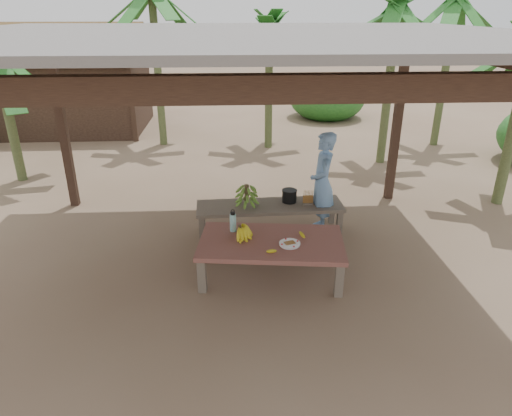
{
  "coord_description": "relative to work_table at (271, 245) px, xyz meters",
  "views": [
    {
      "loc": [
        -0.06,
        -5.25,
        3.17
      ],
      "look_at": [
        0.26,
        0.14,
        0.8
      ],
      "focal_mm": 32.0,
      "sensor_mm": 36.0,
      "label": 1
    }
  ],
  "objects": [
    {
      "name": "banana_plant_n",
      "position": [
        0.46,
        5.93,
        2.1
      ],
      "size": [
        1.8,
        1.8,
        3.02
      ],
      "color": "#596638",
      "rests_on": "ground"
    },
    {
      "name": "work_table",
      "position": [
        0.0,
        0.0,
        0.0
      ],
      "size": [
        1.9,
        1.2,
        0.5
      ],
      "rotation": [
        0.0,
        0.0,
        -0.12
      ],
      "color": "brown",
      "rests_on": "ground"
    },
    {
      "name": "plate",
      "position": [
        0.21,
        -0.13,
        0.08
      ],
      "size": [
        0.26,
        0.26,
        0.04
      ],
      "color": "white",
      "rests_on": "work_table"
    },
    {
      "name": "green_banana_stalk",
      "position": [
        -0.26,
        1.24,
        0.19
      ],
      "size": [
        0.32,
        0.32,
        0.35
      ],
      "primitive_type": null,
      "rotation": [
        0.0,
        0.0,
        0.04
      ],
      "color": "#598C2D",
      "rests_on": "bench"
    },
    {
      "name": "ground",
      "position": [
        -0.43,
        0.21,
        -0.43
      ],
      "size": [
        80.0,
        80.0,
        0.0
      ],
      "primitive_type": "plane",
      "color": "brown",
      "rests_on": "ground"
    },
    {
      "name": "banana_plant_nw",
      "position": [
        -2.18,
        6.36,
        2.87
      ],
      "size": [
        1.8,
        1.8,
        3.81
      ],
      "color": "#596638",
      "rests_on": "ground"
    },
    {
      "name": "banana_plant_ne",
      "position": [
        2.87,
        4.59,
        2.52
      ],
      "size": [
        1.8,
        1.8,
        3.45
      ],
      "color": "#596638",
      "rests_on": "ground"
    },
    {
      "name": "loose_banana_front",
      "position": [
        -0.03,
        -0.31,
        0.09
      ],
      "size": [
        0.15,
        0.08,
        0.04
      ],
      "primitive_type": "ellipsoid",
      "rotation": [
        0.0,
        0.0,
        1.84
      ],
      "color": "yellow",
      "rests_on": "work_table"
    },
    {
      "name": "cooking_pot",
      "position": [
        0.4,
        1.35,
        0.11
      ],
      "size": [
        0.22,
        0.22,
        0.19
      ],
      "primitive_type": "cylinder",
      "color": "black",
      "rests_on": "bench"
    },
    {
      "name": "hut",
      "position": [
        -4.93,
        8.21,
        0.67
      ],
      "size": [
        4.4,
        3.43,
        2.85
      ],
      "color": "black",
      "rests_on": "ground"
    },
    {
      "name": "bench",
      "position": [
        0.09,
        1.25,
        -0.04
      ],
      "size": [
        2.22,
        0.68,
        0.45
      ],
      "rotation": [
        0.0,
        0.0,
        0.04
      ],
      "color": "brown",
      "rests_on": "ground"
    },
    {
      "name": "pavilion",
      "position": [
        -0.44,
        0.19,
        2.34
      ],
      "size": [
        6.6,
        5.6,
        2.95
      ],
      "color": "black",
      "rests_on": "ground"
    },
    {
      "name": "banana_plant_far",
      "position": [
        4.67,
        5.91,
        2.67
      ],
      "size": [
        1.8,
        1.8,
        3.61
      ],
      "color": "#596638",
      "rests_on": "ground"
    },
    {
      "name": "skewer_rack",
      "position": [
        0.66,
        1.22,
        0.14
      ],
      "size": [
        0.18,
        0.09,
        0.24
      ],
      "primitive_type": null,
      "rotation": [
        0.0,
        0.0,
        0.04
      ],
      "color": "#A57F47",
      "rests_on": "bench"
    },
    {
      "name": "loose_banana_side",
      "position": [
        0.4,
        0.1,
        0.09
      ],
      "size": [
        0.07,
        0.15,
        0.04
      ],
      "primitive_type": "ellipsoid",
      "rotation": [
        0.0,
        0.0,
        0.19
      ],
      "color": "yellow",
      "rests_on": "work_table"
    },
    {
      "name": "ripe_banana_bunch",
      "position": [
        -0.39,
        0.1,
        0.16
      ],
      "size": [
        0.4,
        0.37,
        0.19
      ],
      "primitive_type": null,
      "rotation": [
        0.0,
        0.0,
        -0.45
      ],
      "color": "yellow",
      "rests_on": "work_table"
    },
    {
      "name": "woman",
      "position": [
        0.87,
        1.27,
        0.34
      ],
      "size": [
        0.41,
        0.59,
        1.55
      ],
      "primitive_type": "imported",
      "rotation": [
        0.0,
        0.0,
        -1.65
      ],
      "color": "#74A2DC",
      "rests_on": "ground"
    },
    {
      "name": "water_flask",
      "position": [
        -0.47,
        0.3,
        0.19
      ],
      "size": [
        0.08,
        0.08,
        0.31
      ],
      "color": "#39B3B1",
      "rests_on": "work_table"
    }
  ]
}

